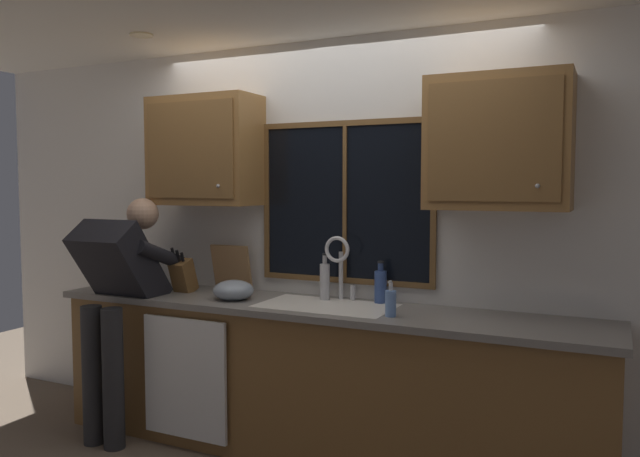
# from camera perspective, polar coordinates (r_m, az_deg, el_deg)

# --- Properties ---
(back_wall) EXTENTS (5.77, 0.12, 2.55)m
(back_wall) POSITION_cam_1_polar(r_m,az_deg,el_deg) (4.02, 1.56, -1.11)
(back_wall) COLOR silver
(back_wall) RESTS_ON floor
(ceiling_downlight_left) EXTENTS (0.14, 0.14, 0.01)m
(ceiling_downlight_left) POSITION_cam_1_polar(r_m,az_deg,el_deg) (4.10, -16.06, 16.68)
(ceiling_downlight_left) COLOR #FFEAB2
(window_glass) EXTENTS (1.10, 0.02, 0.95)m
(window_glass) POSITION_cam_1_polar(r_m,az_deg,el_deg) (3.91, 2.37, 2.41)
(window_glass) COLOR black
(window_frame_top) EXTENTS (1.17, 0.02, 0.04)m
(window_frame_top) POSITION_cam_1_polar(r_m,az_deg,el_deg) (3.92, 2.33, 9.62)
(window_frame_top) COLOR brown
(window_frame_bottom) EXTENTS (1.17, 0.02, 0.04)m
(window_frame_bottom) POSITION_cam_1_polar(r_m,az_deg,el_deg) (3.95, 2.29, -4.76)
(window_frame_bottom) COLOR brown
(window_frame_left) EXTENTS (0.04, 0.02, 0.95)m
(window_frame_left) POSITION_cam_1_polar(r_m,az_deg,el_deg) (4.16, -4.90, 2.49)
(window_frame_left) COLOR brown
(window_frame_right) EXTENTS (0.03, 0.02, 0.95)m
(window_frame_right) POSITION_cam_1_polar(r_m,az_deg,el_deg) (3.71, 10.39, 2.26)
(window_frame_right) COLOR brown
(window_mullion_center) EXTENTS (0.02, 0.02, 0.95)m
(window_mullion_center) POSITION_cam_1_polar(r_m,az_deg,el_deg) (3.90, 2.30, 2.40)
(window_mullion_center) COLOR brown
(lower_cabinet_run) EXTENTS (3.37, 0.58, 0.88)m
(lower_cabinet_run) POSITION_cam_1_polar(r_m,az_deg,el_deg) (3.88, -0.63, -13.92)
(lower_cabinet_run) COLOR brown
(lower_cabinet_run) RESTS_ON floor
(countertop) EXTENTS (3.43, 0.62, 0.04)m
(countertop) POSITION_cam_1_polar(r_m,az_deg,el_deg) (3.75, -0.77, -7.29)
(countertop) COLOR slate
(countertop) RESTS_ON lower_cabinet_run
(dishwasher_front) EXTENTS (0.60, 0.02, 0.74)m
(dishwasher_front) POSITION_cam_1_polar(r_m,az_deg,el_deg) (3.98, -12.31, -13.27)
(dishwasher_front) COLOR white
(upper_cabinet_left) EXTENTS (0.75, 0.36, 0.72)m
(upper_cabinet_left) POSITION_cam_1_polar(r_m,az_deg,el_deg) (4.25, -10.52, 6.99)
(upper_cabinet_left) COLOR olive
(upper_cabinet_right) EXTENTS (0.75, 0.36, 0.72)m
(upper_cabinet_right) POSITION_cam_1_polar(r_m,az_deg,el_deg) (3.49, 16.01, 7.57)
(upper_cabinet_right) COLOR olive
(sink) EXTENTS (0.80, 0.46, 0.21)m
(sink) POSITION_cam_1_polar(r_m,az_deg,el_deg) (3.73, 0.55, -8.56)
(sink) COLOR white
(sink) RESTS_ON lower_cabinet_run
(faucet) EXTENTS (0.18, 0.09, 0.40)m
(faucet) POSITION_cam_1_polar(r_m,az_deg,el_deg) (3.83, 1.80, -2.90)
(faucet) COLOR silver
(faucet) RESTS_ON countertop
(person_standing) EXTENTS (0.53, 0.70, 1.55)m
(person_standing) POSITION_cam_1_polar(r_m,az_deg,el_deg) (4.20, -17.98, -5.48)
(person_standing) COLOR #262628
(person_standing) RESTS_ON floor
(knife_block) EXTENTS (0.12, 0.18, 0.32)m
(knife_block) POSITION_cam_1_polar(r_m,az_deg,el_deg) (4.25, -12.43, -4.27)
(knife_block) COLOR brown
(knife_block) RESTS_ON countertop
(cutting_board) EXTENTS (0.29, 0.08, 0.31)m
(cutting_board) POSITION_cam_1_polar(r_m,az_deg,el_deg) (4.27, -8.12, -3.58)
(cutting_board) COLOR #997047
(cutting_board) RESTS_ON countertop
(mixing_bowl) EXTENTS (0.26, 0.26, 0.13)m
(mixing_bowl) POSITION_cam_1_polar(r_m,az_deg,el_deg) (3.94, -7.95, -5.63)
(mixing_bowl) COLOR #8C99A8
(mixing_bowl) RESTS_ON countertop
(soap_dispenser) EXTENTS (0.06, 0.07, 0.20)m
(soap_dispenser) POSITION_cam_1_polar(r_m,az_deg,el_deg) (3.42, 6.50, -6.77)
(soap_dispenser) COLOR #668CCC
(soap_dispenser) RESTS_ON countertop
(bottle_green_glass) EXTENTS (0.07, 0.07, 0.26)m
(bottle_green_glass) POSITION_cam_1_polar(r_m,az_deg,el_deg) (3.79, 5.57, -5.25)
(bottle_green_glass) COLOR #334C8C
(bottle_green_glass) RESTS_ON countertop
(bottle_tall_clear) EXTENTS (0.06, 0.06, 0.29)m
(bottle_tall_clear) POSITION_cam_1_polar(r_m,az_deg,el_deg) (3.87, 0.44, -4.80)
(bottle_tall_clear) COLOR #B7B7BC
(bottle_tall_clear) RESTS_ON countertop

